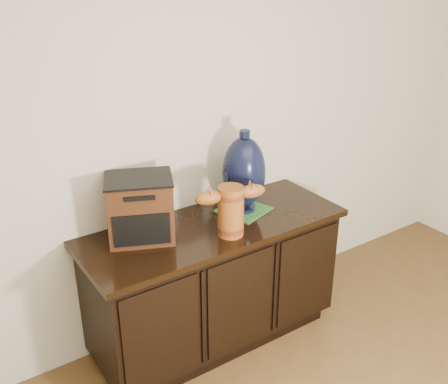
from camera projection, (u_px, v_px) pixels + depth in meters
sideboard at (215, 282)px, 2.96m from camera, size 1.46×0.56×0.75m
terracotta_vessel at (231, 208)px, 2.65m from camera, size 0.38×0.17×0.27m
tv_radio at (140, 208)px, 2.62m from camera, size 0.41×0.38×0.33m
green_mat at (243, 210)px, 2.97m from camera, size 0.31×0.31×0.01m
lamp_base at (244, 173)px, 2.87m from camera, size 0.30×0.30×0.47m
spray_can at (243, 196)px, 2.94m from camera, size 0.06×0.06×0.18m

